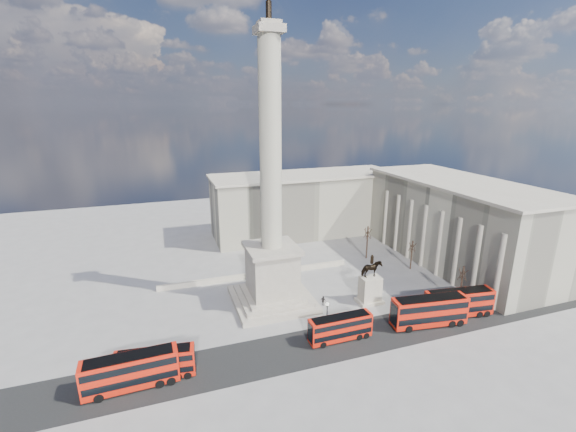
% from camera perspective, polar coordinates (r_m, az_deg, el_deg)
% --- Properties ---
extents(ground, '(180.00, 180.00, 0.00)m').
position_cam_1_polar(ground, '(67.83, -1.08, -14.48)').
color(ground, gray).
rests_on(ground, ground).
extents(asphalt_road, '(120.00, 9.00, 0.01)m').
position_cam_1_polar(asphalt_road, '(61.56, 6.59, -18.12)').
color(asphalt_road, black).
rests_on(asphalt_road, ground).
extents(nelsons_column, '(14.00, 14.00, 49.85)m').
position_cam_1_polar(nelsons_column, '(66.74, -2.45, -2.77)').
color(nelsons_column, '#A39988').
rests_on(nelsons_column, ground).
extents(balustrade_wall, '(40.00, 0.60, 1.10)m').
position_cam_1_polar(balustrade_wall, '(81.23, -4.57, -8.64)').
color(balustrade_wall, '#B8AE99').
rests_on(balustrade_wall, ground).
extents(building_east, '(19.00, 46.00, 18.60)m').
position_cam_1_polar(building_east, '(94.16, 23.89, -0.80)').
color(building_east, beige).
rests_on(building_east, ground).
extents(building_northeast, '(51.00, 17.00, 16.60)m').
position_cam_1_polar(building_northeast, '(106.05, 2.59, 1.84)').
color(building_northeast, beige).
rests_on(building_northeast, ground).
extents(red_bus_a, '(11.62, 3.07, 4.68)m').
position_cam_1_polar(red_bus_a, '(55.58, -22.16, -20.51)').
color(red_bus_a, red).
rests_on(red_bus_a, ground).
extents(red_bus_b, '(9.89, 2.43, 4.00)m').
position_cam_1_polar(red_bus_b, '(61.19, 7.81, -16.06)').
color(red_bus_b, red).
rests_on(red_bus_b, ground).
extents(red_bus_c, '(12.60, 4.40, 5.00)m').
position_cam_1_polar(red_bus_c, '(67.77, 20.24, -13.05)').
color(red_bus_c, red).
rests_on(red_bus_c, ground).
extents(red_bus_d, '(11.91, 4.10, 4.73)m').
position_cam_1_polar(red_bus_d, '(72.40, 24.04, -11.66)').
color(red_bus_d, red).
rests_on(red_bus_d, ground).
extents(red_bus_e, '(10.31, 3.50, 4.10)m').
position_cam_1_polar(red_bus_e, '(56.35, -19.01, -19.97)').
color(red_bus_e, red).
rests_on(red_bus_e, ground).
extents(victorian_lamp, '(0.51, 0.51, 5.93)m').
position_cam_1_polar(victorian_lamp, '(60.77, 5.79, -14.68)').
color(victorian_lamp, black).
rests_on(victorian_lamp, ground).
extents(equestrian_statue, '(4.51, 3.38, 9.26)m').
position_cam_1_polar(equestrian_statue, '(71.77, 12.09, -10.08)').
color(equestrian_statue, '#B8AE99').
rests_on(equestrian_statue, ground).
extents(bare_tree_near, '(1.75, 1.75, 7.66)m').
position_cam_1_polar(bare_tree_near, '(75.16, 24.49, -7.68)').
color(bare_tree_near, '#332319').
rests_on(bare_tree_near, ground).
extents(bare_tree_mid, '(1.80, 1.80, 6.81)m').
position_cam_1_polar(bare_tree_mid, '(87.21, 17.95, -4.21)').
color(bare_tree_mid, '#332319').
rests_on(bare_tree_mid, ground).
extents(bare_tree_far, '(2.01, 2.01, 8.19)m').
position_cam_1_polar(bare_tree_far, '(90.27, 11.74, -2.32)').
color(bare_tree_far, '#332319').
rests_on(bare_tree_far, ground).
extents(pedestrian_walking, '(0.68, 0.47, 1.79)m').
position_cam_1_polar(pedestrian_walking, '(69.55, 15.56, -13.44)').
color(pedestrian_walking, black).
rests_on(pedestrian_walking, ground).
extents(pedestrian_standing, '(0.90, 0.76, 1.66)m').
position_cam_1_polar(pedestrian_standing, '(75.31, 22.10, -11.74)').
color(pedestrian_standing, black).
rests_on(pedestrian_standing, ground).
extents(pedestrian_crossing, '(1.12, 1.06, 1.86)m').
position_cam_1_polar(pedestrian_crossing, '(70.48, 5.24, -12.41)').
color(pedestrian_crossing, black).
rests_on(pedestrian_crossing, ground).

